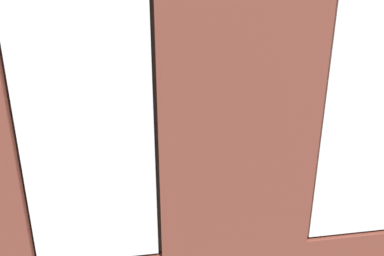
# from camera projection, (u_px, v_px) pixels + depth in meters

# --- Properties ---
(ground_plane) EXTENTS (6.89, 6.04, 0.10)m
(ground_plane) POSITION_uv_depth(u_px,v_px,m) (190.00, 181.00, 5.84)
(ground_plane) COLOR brown
(brick_wall_with_windows) EXTENTS (6.29, 0.30, 3.28)m
(brick_wall_with_windows) POSITION_uv_depth(u_px,v_px,m) (239.00, 146.00, 2.85)
(brick_wall_with_windows) COLOR brown
(brick_wall_with_windows) RESTS_ON ground_plane
(couch_by_window) EXTENTS (1.91, 0.87, 0.80)m
(couch_by_window) POSITION_uv_depth(u_px,v_px,m) (209.00, 232.00, 3.85)
(couch_by_window) COLOR black
(couch_by_window) RESTS_ON ground_plane
(couch_left) EXTENTS (1.02, 1.93, 0.80)m
(couch_left) POSITION_uv_depth(u_px,v_px,m) (326.00, 153.00, 6.07)
(couch_left) COLOR black
(couch_left) RESTS_ON ground_plane
(coffee_table) EXTENTS (1.57, 0.83, 0.42)m
(coffee_table) POSITION_uv_depth(u_px,v_px,m) (186.00, 165.00, 5.45)
(coffee_table) COLOR #A87547
(coffee_table) RESTS_ON ground_plane
(cup_ceramic) EXTENTS (0.07, 0.07, 0.08)m
(cup_ceramic) POSITION_uv_depth(u_px,v_px,m) (156.00, 165.00, 5.23)
(cup_ceramic) COLOR #33567F
(cup_ceramic) RESTS_ON coffee_table
(candle_jar) EXTENTS (0.08, 0.08, 0.11)m
(candle_jar) POSITION_uv_depth(u_px,v_px,m) (194.00, 162.00, 5.32)
(candle_jar) COLOR #B7333D
(candle_jar) RESTS_ON coffee_table
(table_plant_small) EXTENTS (0.17, 0.17, 0.26)m
(table_plant_small) POSITION_uv_depth(u_px,v_px,m) (172.00, 153.00, 5.46)
(table_plant_small) COLOR gray
(table_plant_small) RESTS_ON coffee_table
(remote_silver) EXTENTS (0.11, 0.18, 0.02)m
(remote_silver) POSITION_uv_depth(u_px,v_px,m) (210.00, 157.00, 5.63)
(remote_silver) COLOR #B2B2B7
(remote_silver) RESTS_ON coffee_table
(remote_black) EXTENTS (0.10, 0.18, 0.02)m
(remote_black) POSITION_uv_depth(u_px,v_px,m) (186.00, 162.00, 5.43)
(remote_black) COLOR black
(remote_black) RESTS_ON coffee_table
(media_console) EXTENTS (1.01, 0.42, 0.52)m
(media_console) POSITION_uv_depth(u_px,v_px,m) (19.00, 169.00, 5.57)
(media_console) COLOR black
(media_console) RESTS_ON ground_plane
(tv_flatscreen) EXTENTS (1.15, 0.20, 0.80)m
(tv_flatscreen) POSITION_uv_depth(u_px,v_px,m) (12.00, 131.00, 5.37)
(tv_flatscreen) COLOR black
(tv_flatscreen) RESTS_ON media_console
(papasan_chair) EXTENTS (1.13, 1.13, 0.70)m
(papasan_chair) POSITION_uv_depth(u_px,v_px,m) (124.00, 123.00, 7.38)
(papasan_chair) COLOR olive
(papasan_chair) RESTS_ON ground_plane
(potted_plant_mid_room_small) EXTENTS (0.47, 0.47, 0.70)m
(potted_plant_mid_room_small) POSITION_uv_depth(u_px,v_px,m) (243.00, 139.00, 6.26)
(potted_plant_mid_room_small) COLOR brown
(potted_plant_mid_room_small) RESTS_ON ground_plane
(potted_plant_near_tv) EXTENTS (0.77, 0.69, 1.14)m
(potted_plant_near_tv) POSITION_uv_depth(u_px,v_px,m) (36.00, 177.00, 4.67)
(potted_plant_near_tv) COLOR gray
(potted_plant_near_tv) RESTS_ON ground_plane
(potted_plant_by_left_couch) EXTENTS (0.36, 0.36, 0.51)m
(potted_plant_by_left_couch) POSITION_uv_depth(u_px,v_px,m) (275.00, 129.00, 7.31)
(potted_plant_by_left_couch) COLOR brown
(potted_plant_by_left_couch) RESTS_ON ground_plane
(potted_plant_corner_near_left) EXTENTS (1.09, 1.05, 1.23)m
(potted_plant_corner_near_left) POSITION_uv_depth(u_px,v_px,m) (287.00, 113.00, 7.96)
(potted_plant_corner_near_left) COLOR brown
(potted_plant_corner_near_left) RESTS_ON ground_plane
(potted_plant_beside_window_right) EXTENTS (0.83, 0.94, 1.20)m
(potted_plant_beside_window_right) POSITION_uv_depth(u_px,v_px,m) (3.00, 225.00, 3.31)
(potted_plant_beside_window_right) COLOR gray
(potted_plant_beside_window_right) RESTS_ON ground_plane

